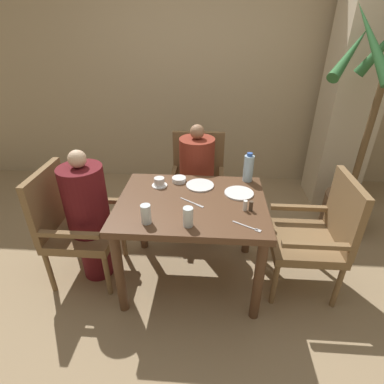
% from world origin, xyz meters
% --- Properties ---
extents(ground_plane, '(16.00, 16.00, 0.00)m').
position_xyz_m(ground_plane, '(0.00, 0.00, 0.00)').
color(ground_plane, '#9E8460').
extents(wall_back, '(8.00, 0.06, 2.80)m').
position_xyz_m(wall_back, '(0.00, 1.94, 1.40)').
color(wall_back, tan).
rests_on(wall_back, ground_plane).
extents(pillar_stone, '(0.50, 0.50, 2.70)m').
position_xyz_m(pillar_stone, '(1.57, 1.49, 1.35)').
color(pillar_stone, beige).
rests_on(pillar_stone, ground_plane).
extents(dining_table, '(1.07, 0.84, 0.74)m').
position_xyz_m(dining_table, '(0.00, 0.00, 0.63)').
color(dining_table, brown).
rests_on(dining_table, ground_plane).
extents(chair_left_side, '(0.52, 0.52, 0.94)m').
position_xyz_m(chair_left_side, '(-0.94, 0.00, 0.51)').
color(chair_left_side, brown).
rests_on(chair_left_side, ground_plane).
extents(diner_in_left_chair, '(0.32, 0.32, 1.11)m').
position_xyz_m(diner_in_left_chair, '(-0.79, 0.00, 0.57)').
color(diner_in_left_chair, '#5B1419').
rests_on(diner_in_left_chair, ground_plane).
extents(chair_far_side, '(0.52, 0.52, 0.94)m').
position_xyz_m(chair_far_side, '(0.00, 0.82, 0.51)').
color(chair_far_side, brown).
rests_on(chair_far_side, ground_plane).
extents(diner_in_far_chair, '(0.32, 0.32, 1.10)m').
position_xyz_m(diner_in_far_chair, '(-0.00, 0.67, 0.57)').
color(diner_in_far_chair, maroon).
rests_on(diner_in_far_chair, ground_plane).
extents(chair_right_side, '(0.52, 0.52, 0.94)m').
position_xyz_m(chair_right_side, '(0.94, 0.00, 0.51)').
color(chair_right_side, brown).
rests_on(chair_right_side, ground_plane).
extents(potted_palm, '(0.86, 0.86, 2.10)m').
position_xyz_m(potted_palm, '(1.50, 0.80, 0.69)').
color(potted_palm, brown).
rests_on(potted_palm, ground_plane).
extents(plate_main_left, '(0.22, 0.22, 0.01)m').
position_xyz_m(plate_main_left, '(0.35, 0.13, 0.75)').
color(plate_main_left, white).
rests_on(plate_main_left, dining_table).
extents(plate_main_right, '(0.22, 0.22, 0.01)m').
position_xyz_m(plate_main_right, '(0.05, 0.23, 0.75)').
color(plate_main_right, white).
rests_on(plate_main_right, dining_table).
extents(teacup_with_saucer, '(0.12, 0.12, 0.07)m').
position_xyz_m(teacup_with_saucer, '(-0.27, 0.21, 0.77)').
color(teacup_with_saucer, white).
rests_on(teacup_with_saucer, dining_table).
extents(bowl_small, '(0.11, 0.11, 0.04)m').
position_xyz_m(bowl_small, '(-0.12, 0.29, 0.76)').
color(bowl_small, white).
rests_on(bowl_small, dining_table).
extents(water_bottle, '(0.08, 0.08, 0.24)m').
position_xyz_m(water_bottle, '(0.43, 0.35, 0.85)').
color(water_bottle, '#A3C6DB').
rests_on(water_bottle, dining_table).
extents(glass_tall_near, '(0.07, 0.07, 0.13)m').
position_xyz_m(glass_tall_near, '(-0.27, -0.29, 0.81)').
color(glass_tall_near, silver).
rests_on(glass_tall_near, dining_table).
extents(glass_tall_mid, '(0.07, 0.07, 0.13)m').
position_xyz_m(glass_tall_mid, '(-0.00, -0.30, 0.81)').
color(glass_tall_mid, silver).
rests_on(glass_tall_mid, dining_table).
extents(salt_shaker, '(0.03, 0.03, 0.08)m').
position_xyz_m(salt_shaker, '(0.37, -0.10, 0.78)').
color(salt_shaker, white).
rests_on(salt_shaker, dining_table).
extents(pepper_shaker, '(0.03, 0.03, 0.07)m').
position_xyz_m(pepper_shaker, '(0.41, -0.10, 0.78)').
color(pepper_shaker, '#4C3D2D').
rests_on(pepper_shaker, dining_table).
extents(fork_beside_plate, '(0.18, 0.11, 0.00)m').
position_xyz_m(fork_beside_plate, '(0.39, -0.30, 0.74)').
color(fork_beside_plate, silver).
rests_on(fork_beside_plate, dining_table).
extents(knife_beside_plate, '(0.18, 0.13, 0.00)m').
position_xyz_m(knife_beside_plate, '(0.01, -0.03, 0.74)').
color(knife_beside_plate, silver).
rests_on(knife_beside_plate, dining_table).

